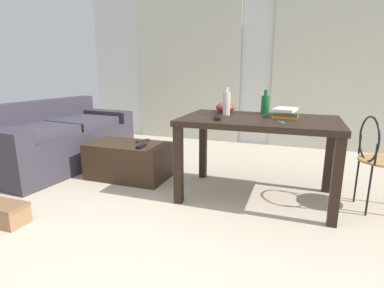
{
  "coord_description": "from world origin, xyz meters",
  "views": [
    {
      "loc": [
        0.68,
        -1.19,
        1.16
      ],
      "look_at": [
        -0.35,
        1.68,
        0.41
      ],
      "focal_mm": 28.4,
      "sensor_mm": 36.0,
      "label": 1
    }
  ],
  "objects_px": {
    "coffee_table": "(128,161)",
    "wire_chair": "(376,153)",
    "bottle_near": "(226,103)",
    "tv_remote_secondary": "(143,141)",
    "tv_remote_primary": "(141,146)",
    "scissors": "(283,123)",
    "couch": "(58,141)",
    "bottle_far": "(265,104)",
    "bowl": "(225,107)",
    "craft_table": "(259,129)",
    "book_stack": "(286,113)",
    "tv_remote_on_table": "(217,118)",
    "shoebox": "(3,213)"
  },
  "relations": [
    {
      "from": "bottle_near",
      "to": "scissors",
      "type": "distance_m",
      "value": 0.61
    },
    {
      "from": "bottle_near",
      "to": "tv_remote_secondary",
      "type": "distance_m",
      "value": 1.05
    },
    {
      "from": "bowl",
      "to": "scissors",
      "type": "relative_size",
      "value": 1.81
    },
    {
      "from": "wire_chair",
      "to": "scissors",
      "type": "bearing_deg",
      "value": -160.37
    },
    {
      "from": "wire_chair",
      "to": "tv_remote_primary",
      "type": "xyz_separation_m",
      "value": [
        -2.11,
        -0.11,
        -0.1
      ]
    },
    {
      "from": "bottle_near",
      "to": "shoebox",
      "type": "relative_size",
      "value": 0.69
    },
    {
      "from": "craft_table",
      "to": "tv_remote_primary",
      "type": "xyz_separation_m",
      "value": [
        -1.16,
        -0.04,
        -0.25
      ]
    },
    {
      "from": "bottle_near",
      "to": "tv_remote_primary",
      "type": "relative_size",
      "value": 1.64
    },
    {
      "from": "coffee_table",
      "to": "craft_table",
      "type": "distance_m",
      "value": 1.46
    },
    {
      "from": "wire_chair",
      "to": "tv_remote_secondary",
      "type": "distance_m",
      "value": 2.22
    },
    {
      "from": "couch",
      "to": "tv_remote_primary",
      "type": "relative_size",
      "value": 11.87
    },
    {
      "from": "coffee_table",
      "to": "bottle_far",
      "type": "xyz_separation_m",
      "value": [
        1.41,
        0.22,
        0.64
      ]
    },
    {
      "from": "shoebox",
      "to": "craft_table",
      "type": "bearing_deg",
      "value": 33.53
    },
    {
      "from": "tv_remote_secondary",
      "to": "book_stack",
      "type": "bearing_deg",
      "value": 31.52
    },
    {
      "from": "bottle_near",
      "to": "bottle_far",
      "type": "relative_size",
      "value": 1.12
    },
    {
      "from": "couch",
      "to": "bottle_near",
      "type": "height_order",
      "value": "bottle_near"
    },
    {
      "from": "tv_remote_on_table",
      "to": "scissors",
      "type": "bearing_deg",
      "value": -19.03
    },
    {
      "from": "book_stack",
      "to": "scissors",
      "type": "bearing_deg",
      "value": -90.66
    },
    {
      "from": "bottle_near",
      "to": "book_stack",
      "type": "bearing_deg",
      "value": 5.38
    },
    {
      "from": "tv_remote_on_table",
      "to": "craft_table",
      "type": "bearing_deg",
      "value": 11.56
    },
    {
      "from": "bottle_near",
      "to": "book_stack",
      "type": "distance_m",
      "value": 0.54
    },
    {
      "from": "scissors",
      "to": "tv_remote_primary",
      "type": "height_order",
      "value": "scissors"
    },
    {
      "from": "tv_remote_primary",
      "to": "scissors",
      "type": "bearing_deg",
      "value": -8.58
    },
    {
      "from": "wire_chair",
      "to": "bottle_far",
      "type": "bearing_deg",
      "value": 167.12
    },
    {
      "from": "bowl",
      "to": "tv_remote_on_table",
      "type": "distance_m",
      "value": 0.45
    },
    {
      "from": "tv_remote_primary",
      "to": "tv_remote_secondary",
      "type": "relative_size",
      "value": 1.0
    },
    {
      "from": "bottle_near",
      "to": "tv_remote_secondary",
      "type": "xyz_separation_m",
      "value": [
        -0.94,
        0.08,
        -0.46
      ]
    },
    {
      "from": "couch",
      "to": "bottle_near",
      "type": "relative_size",
      "value": 7.22
    },
    {
      "from": "wire_chair",
      "to": "shoebox",
      "type": "height_order",
      "value": "wire_chair"
    },
    {
      "from": "couch",
      "to": "tv_remote_secondary",
      "type": "height_order",
      "value": "couch"
    },
    {
      "from": "wire_chair",
      "to": "book_stack",
      "type": "xyz_separation_m",
      "value": [
        -0.74,
        0.07,
        0.29
      ]
    },
    {
      "from": "craft_table",
      "to": "bottle_far",
      "type": "bearing_deg",
      "value": 86.73
    },
    {
      "from": "book_stack",
      "to": "scissors",
      "type": "height_order",
      "value": "book_stack"
    },
    {
      "from": "wire_chair",
      "to": "bottle_far",
      "type": "xyz_separation_m",
      "value": [
        -0.93,
        0.21,
        0.34
      ]
    },
    {
      "from": "bottle_near",
      "to": "scissors",
      "type": "xyz_separation_m",
      "value": [
        0.53,
        -0.28,
        -0.11
      ]
    },
    {
      "from": "coffee_table",
      "to": "wire_chair",
      "type": "relative_size",
      "value": 1.07
    },
    {
      "from": "bottle_near",
      "to": "bottle_far",
      "type": "bearing_deg",
      "value": 30.01
    },
    {
      "from": "couch",
      "to": "tv_remote_primary",
      "type": "distance_m",
      "value": 1.3
    },
    {
      "from": "book_stack",
      "to": "tv_remote_on_table",
      "type": "relative_size",
      "value": 1.69
    },
    {
      "from": "tv_remote_on_table",
      "to": "tv_remote_secondary",
      "type": "distance_m",
      "value": 1.06
    },
    {
      "from": "book_stack",
      "to": "wire_chair",
      "type": "bearing_deg",
      "value": -5.47
    },
    {
      "from": "book_stack",
      "to": "tv_remote_primary",
      "type": "height_order",
      "value": "book_stack"
    },
    {
      "from": "bottle_near",
      "to": "craft_table",
      "type": "bearing_deg",
      "value": -14.92
    },
    {
      "from": "bowl",
      "to": "scissors",
      "type": "xyz_separation_m",
      "value": [
        0.58,
        -0.46,
        -0.05
      ]
    },
    {
      "from": "couch",
      "to": "tv_remote_on_table",
      "type": "height_order",
      "value": "couch"
    },
    {
      "from": "scissors",
      "to": "tv_remote_primary",
      "type": "distance_m",
      "value": 1.43
    },
    {
      "from": "craft_table",
      "to": "book_stack",
      "type": "xyz_separation_m",
      "value": [
        0.21,
        0.13,
        0.14
      ]
    },
    {
      "from": "wire_chair",
      "to": "shoebox",
      "type": "bearing_deg",
      "value": -155.56
    },
    {
      "from": "book_stack",
      "to": "shoebox",
      "type": "bearing_deg",
      "value": -146.6
    },
    {
      "from": "couch",
      "to": "wire_chair",
      "type": "bearing_deg",
      "value": -1.71
    }
  ]
}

